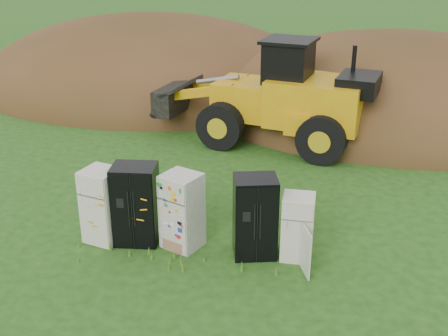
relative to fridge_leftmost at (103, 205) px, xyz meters
The scene contains 9 objects.
ground 2.58m from the fridge_leftmost, ahead, with size 120.00×120.00×0.00m, color #1D4913.
fridge_leftmost is the anchor object (origin of this frame).
fridge_black_side 0.81m from the fridge_leftmost, ahead, with size 1.03×0.82×1.98m, color black, non-canonical shape.
fridge_sticker 1.95m from the fridge_leftmost, ahead, with size 0.83×0.77×1.86m, color white, non-canonical shape.
fridge_black_right 3.68m from the fridge_leftmost, ahead, with size 0.97×0.81×1.94m, color black, non-canonical shape.
fridge_open_door 4.67m from the fridge_leftmost, ahead, with size 0.71×0.66×1.57m, color silver, non-canonical shape.
wheel_loader 8.30m from the fridge_leftmost, 69.59° to the left, with size 7.71×3.13×3.73m, color orange, non-canonical shape.
dirt_mound_right 14.36m from the fridge_leftmost, 56.03° to the left, with size 16.33×11.98×6.81m, color #473116.
dirt_mound_left 14.53m from the fridge_leftmost, 102.43° to the left, with size 16.96×12.72×7.10m, color #473116.
Camera 1 is at (2.64, -11.40, 6.99)m, focal length 45.00 mm.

